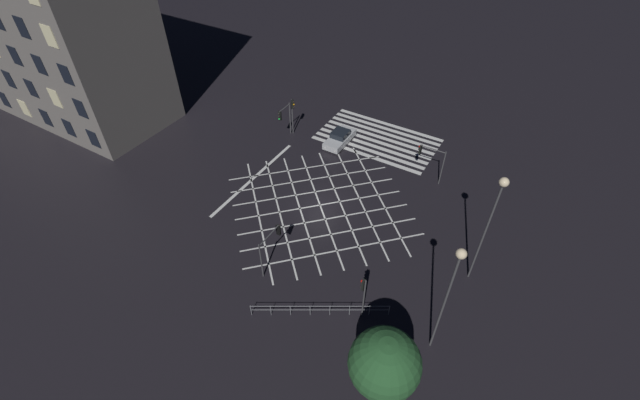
{
  "coord_description": "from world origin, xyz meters",
  "views": [
    {
      "loc": [
        -13.92,
        23.38,
        25.68
      ],
      "look_at": [
        0.0,
        0.0,
        0.6
      ],
      "focal_mm": 24.0,
      "sensor_mm": 36.0,
      "label": 1
    }
  ],
  "objects_px": {
    "traffic_light_sw_main": "(430,156)",
    "street_lamp_west": "(452,280)",
    "traffic_light_nw_main": "(363,291)",
    "traffic_light_median_north": "(272,241)",
    "waiting_car": "(340,138)",
    "street_lamp_east": "(495,206)",
    "traffic_light_se_cross": "(284,116)",
    "street_tree_near": "(385,364)",
    "traffic_light_se_main": "(293,110)"
  },
  "relations": [
    {
      "from": "traffic_light_se_main",
      "to": "traffic_light_median_north",
      "type": "relative_size",
      "value": 1.15
    },
    {
      "from": "traffic_light_nw_main",
      "to": "waiting_car",
      "type": "distance_m",
      "value": 20.46
    },
    {
      "from": "traffic_light_sw_main",
      "to": "street_lamp_west",
      "type": "bearing_deg",
      "value": 111.7
    },
    {
      "from": "traffic_light_se_main",
      "to": "waiting_car",
      "type": "distance_m",
      "value": 5.61
    },
    {
      "from": "traffic_light_se_cross",
      "to": "traffic_light_se_main",
      "type": "bearing_deg",
      "value": 166.22
    },
    {
      "from": "traffic_light_sw_main",
      "to": "street_lamp_west",
      "type": "distance_m",
      "value": 17.52
    },
    {
      "from": "traffic_light_se_main",
      "to": "street_lamp_east",
      "type": "height_order",
      "value": "street_lamp_east"
    },
    {
      "from": "traffic_light_nw_main",
      "to": "traffic_light_se_cross",
      "type": "bearing_deg",
      "value": -42.41
    },
    {
      "from": "traffic_light_sw_main",
      "to": "waiting_car",
      "type": "xyz_separation_m",
      "value": [
        9.64,
        -0.97,
        -2.02
      ]
    },
    {
      "from": "traffic_light_median_north",
      "to": "waiting_car",
      "type": "distance_m",
      "value": 16.89
    },
    {
      "from": "traffic_light_sw_main",
      "to": "street_lamp_east",
      "type": "height_order",
      "value": "street_lamp_east"
    },
    {
      "from": "traffic_light_se_cross",
      "to": "waiting_car",
      "type": "distance_m",
      "value": 6.1
    },
    {
      "from": "traffic_light_median_north",
      "to": "street_tree_near",
      "type": "height_order",
      "value": "street_tree_near"
    },
    {
      "from": "traffic_light_sw_main",
      "to": "street_tree_near",
      "type": "bearing_deg",
      "value": 103.07
    },
    {
      "from": "traffic_light_nw_main",
      "to": "street_lamp_west",
      "type": "distance_m",
      "value": 6.39
    },
    {
      "from": "waiting_car",
      "to": "traffic_light_se_cross",
      "type": "bearing_deg",
      "value": -68.76
    },
    {
      "from": "street_lamp_west",
      "to": "street_tree_near",
      "type": "distance_m",
      "value": 5.71
    },
    {
      "from": "street_tree_near",
      "to": "traffic_light_median_north",
      "type": "bearing_deg",
      "value": -25.58
    },
    {
      "from": "traffic_light_se_cross",
      "to": "traffic_light_nw_main",
      "type": "bearing_deg",
      "value": 47.59
    },
    {
      "from": "traffic_light_nw_main",
      "to": "traffic_light_median_north",
      "type": "distance_m",
      "value": 7.74
    },
    {
      "from": "street_lamp_east",
      "to": "street_lamp_west",
      "type": "bearing_deg",
      "value": 85.58
    },
    {
      "from": "traffic_light_median_north",
      "to": "street_tree_near",
      "type": "relative_size",
      "value": 0.53
    },
    {
      "from": "traffic_light_sw_main",
      "to": "street_lamp_west",
      "type": "xyz_separation_m",
      "value": [
        -6.29,
        15.8,
        4.23
      ]
    },
    {
      "from": "traffic_light_nw_main",
      "to": "street_lamp_east",
      "type": "height_order",
      "value": "street_lamp_east"
    },
    {
      "from": "street_lamp_west",
      "to": "traffic_light_se_main",
      "type": "bearing_deg",
      "value": -37.07
    },
    {
      "from": "traffic_light_se_cross",
      "to": "traffic_light_se_main",
      "type": "relative_size",
      "value": 0.91
    },
    {
      "from": "traffic_light_median_north",
      "to": "street_lamp_east",
      "type": "bearing_deg",
      "value": -63.96
    },
    {
      "from": "traffic_light_se_cross",
      "to": "traffic_light_median_north",
      "type": "bearing_deg",
      "value": 31.25
    },
    {
      "from": "street_lamp_west",
      "to": "street_tree_near",
      "type": "height_order",
      "value": "street_lamp_west"
    },
    {
      "from": "street_lamp_east",
      "to": "traffic_light_se_cross",
      "type": "bearing_deg",
      "value": -20.04
    },
    {
      "from": "traffic_light_median_north",
      "to": "waiting_car",
      "type": "bearing_deg",
      "value": 11.51
    },
    {
      "from": "traffic_light_sw_main",
      "to": "street_tree_near",
      "type": "height_order",
      "value": "street_tree_near"
    },
    {
      "from": "traffic_light_nw_main",
      "to": "waiting_car",
      "type": "bearing_deg",
      "value": -57.09
    },
    {
      "from": "street_lamp_west",
      "to": "traffic_light_nw_main",
      "type": "bearing_deg",
      "value": 3.77
    },
    {
      "from": "traffic_light_se_cross",
      "to": "traffic_light_median_north",
      "type": "height_order",
      "value": "traffic_light_se_cross"
    },
    {
      "from": "traffic_light_sw_main",
      "to": "waiting_car",
      "type": "distance_m",
      "value": 9.9
    },
    {
      "from": "traffic_light_nw_main",
      "to": "traffic_light_median_north",
      "type": "bearing_deg",
      "value": -4.74
    },
    {
      "from": "street_tree_near",
      "to": "traffic_light_nw_main",
      "type": "bearing_deg",
      "value": -53.91
    },
    {
      "from": "traffic_light_nw_main",
      "to": "street_tree_near",
      "type": "xyz_separation_m",
      "value": [
        -3.42,
        4.69,
        1.79
      ]
    },
    {
      "from": "traffic_light_nw_main",
      "to": "waiting_car",
      "type": "relative_size",
      "value": 0.94
    },
    {
      "from": "traffic_light_se_main",
      "to": "waiting_car",
      "type": "xyz_separation_m",
      "value": [
        -5.07,
        -0.89,
        -2.23
      ]
    },
    {
      "from": "street_tree_near",
      "to": "waiting_car",
      "type": "xyz_separation_m",
      "value": [
        14.47,
        -21.77,
        -3.93
      ]
    },
    {
      "from": "traffic_light_median_north",
      "to": "traffic_light_nw_main",
      "type": "bearing_deg",
      "value": -94.74
    },
    {
      "from": "traffic_light_sw_main",
      "to": "traffic_light_median_north",
      "type": "height_order",
      "value": "traffic_light_sw_main"
    },
    {
      "from": "traffic_light_se_cross",
      "to": "street_lamp_east",
      "type": "distance_m",
      "value": 23.65
    },
    {
      "from": "traffic_light_median_north",
      "to": "street_tree_near",
      "type": "bearing_deg",
      "value": -115.58
    },
    {
      "from": "traffic_light_se_main",
      "to": "traffic_light_median_north",
      "type": "distance_m",
      "value": 17.69
    },
    {
      "from": "street_lamp_east",
      "to": "waiting_car",
      "type": "height_order",
      "value": "street_lamp_east"
    },
    {
      "from": "traffic_light_se_main",
      "to": "street_lamp_east",
      "type": "xyz_separation_m",
      "value": [
        -21.52,
        9.15,
        4.27
      ]
    },
    {
      "from": "waiting_car",
      "to": "street_tree_near",
      "type": "bearing_deg",
      "value": 33.61
    }
  ]
}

